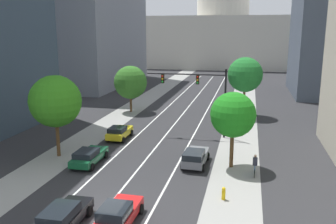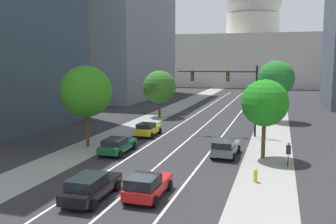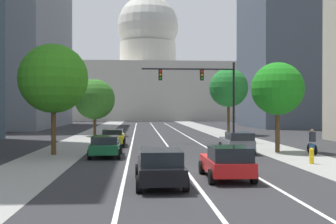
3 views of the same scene
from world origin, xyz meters
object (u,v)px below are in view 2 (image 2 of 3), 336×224
object	(u,v)px
car_gray	(225,147)
car_black	(91,186)
cyclist	(288,154)
car_red	(147,185)
car_green	(117,145)
traffic_signal_mast	(231,86)
fire_hydrant	(256,175)
street_tree_mid_left	(86,91)
street_tree_near_right	(276,78)
street_tree_near_left	(159,87)
street_tree_mid_right	(265,103)
capitol_building	(252,46)
car_yellow	(148,129)

from	to	relation	value
car_gray	car_black	bearing A→B (deg)	154.75
cyclist	car_red	bearing A→B (deg)	141.51
car_green	traffic_signal_mast	world-z (taller)	traffic_signal_mast
fire_hydrant	street_tree_mid_left	xyz separation A→B (m)	(-15.37, 5.63, 4.64)
car_red	car_green	bearing A→B (deg)	33.77
fire_hydrant	traffic_signal_mast	bearing A→B (deg)	103.69
car_black	car_green	bearing A→B (deg)	15.55
fire_hydrant	street_tree_near_right	bearing A→B (deg)	88.18
car_red	traffic_signal_mast	xyz separation A→B (m)	(2.20, 19.53, 4.44)
car_red	street_tree_near_left	bearing A→B (deg)	16.96
car_black	cyclist	world-z (taller)	cyclist
street_tree_mid_right	car_black	bearing A→B (deg)	-126.52
capitol_building	street_tree_near_left	world-z (taller)	capitol_building
car_red	fire_hydrant	distance (m)	7.49
car_green	street_tree_mid_left	xyz separation A→B (m)	(-3.58, 1.35, 4.38)
fire_hydrant	car_gray	bearing A→B (deg)	115.51
car_green	street_tree_near_left	distance (m)	20.91
street_tree_near_left	car_yellow	bearing A→B (deg)	-77.28
street_tree_near_left	car_gray	bearing A→B (deg)	-57.73
car_yellow	cyclist	xyz separation A→B (m)	(13.89, -7.06, 0.12)
street_tree_mid_left	car_yellow	bearing A→B (deg)	60.26
car_gray	street_tree_near_left	xyz separation A→B (m)	(-11.87, 18.79, 3.37)
cyclist	car_yellow	bearing A→B (deg)	64.19
traffic_signal_mast	street_tree_mid_left	distance (m)	14.92
street_tree_near_left	car_red	bearing A→B (deg)	-73.21
car_red	street_tree_near_left	xyz separation A→B (m)	(-8.88, 29.43, 3.39)
traffic_signal_mast	fire_hydrant	size ratio (longest dim) A/B	9.35
car_gray	car_red	world-z (taller)	car_red
car_red	street_tree_mid_left	bearing A→B (deg)	42.88
car_black	cyclist	bearing A→B (deg)	-46.54
capitol_building	traffic_signal_mast	xyz separation A→B (m)	(3.70, -76.86, -6.63)
car_black	street_tree_mid_right	size ratio (longest dim) A/B	0.74
cyclist	street_tree_near_left	xyz separation A→B (m)	(-16.79, 19.88, 3.31)
car_green	fire_hydrant	bearing A→B (deg)	-110.80
car_red	street_tree_near_right	size ratio (longest dim) A/B	0.51
car_black	traffic_signal_mast	distance (m)	21.75
car_green	street_tree_mid_left	world-z (taller)	street_tree_mid_left
street_tree_near_right	street_tree_mid_left	size ratio (longest dim) A/B	1.05
street_tree_mid_left	street_tree_mid_right	bearing A→B (deg)	2.41
street_tree_mid_left	car_gray	bearing A→B (deg)	1.26
car_gray	street_tree_mid_right	world-z (taller)	street_tree_mid_right
car_red	street_tree_mid_right	distance (m)	13.08
capitol_building	fire_hydrant	bearing A→B (deg)	-85.45
capitol_building	street_tree_mid_left	world-z (taller)	capitol_building
street_tree_mid_right	street_tree_near_left	xyz separation A→B (m)	(-14.87, 18.42, -0.34)
car_yellow	car_black	size ratio (longest dim) A/B	0.86
capitol_building	fire_hydrant	size ratio (longest dim) A/B	53.29
traffic_signal_mast	street_tree_near_right	distance (m)	11.47
traffic_signal_mast	car_black	bearing A→B (deg)	-104.11
street_tree_mid_left	street_tree_near_left	world-z (taller)	street_tree_mid_left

